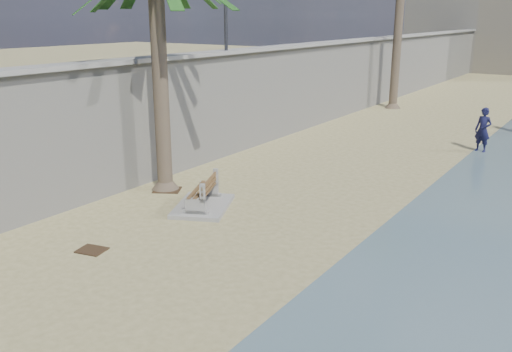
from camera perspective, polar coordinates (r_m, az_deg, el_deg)
The scene contains 6 objects.
seawall at distance 25.73m, azimuth 7.72°, elevation 9.74°, with size 0.45×70.00×3.50m, color gray.
wall_cap at distance 25.58m, azimuth 7.87°, elevation 13.74°, with size 0.80×70.00×0.12m, color gray.
bench_far at distance 13.87m, azimuth -5.65°, elevation -2.03°, with size 1.95×2.24×0.78m.
person_a at distance 21.08m, azimuth 22.82°, elevation 4.81°, with size 0.66×0.45×1.84m, color black.
debris_c at distance 15.49m, azimuth -9.34°, elevation -1.45°, with size 0.74×0.59×0.03m, color #382616.
debris_d at distance 11.98m, azimuth -16.90°, elevation -7.47°, with size 0.57×0.46×0.03m, color #382616.
Camera 1 is at (6.19, -2.87, 4.75)m, focal length 38.00 mm.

